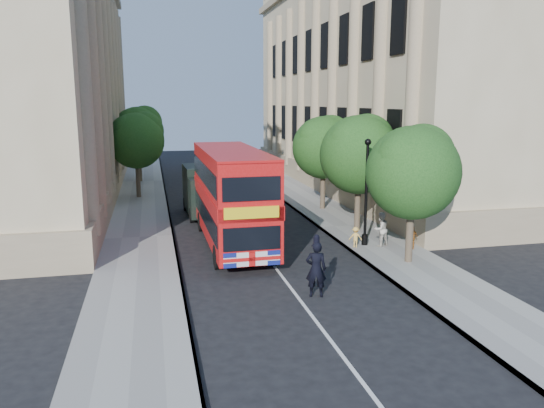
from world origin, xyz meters
TOP-DOWN VIEW (x-y plane):
  - ground at (0.00, 0.00)m, footprint 120.00×120.00m
  - pavement_right at (5.75, 10.00)m, footprint 3.50×80.00m
  - pavement_left at (-5.75, 10.00)m, footprint 3.50×80.00m
  - building_right at (13.80, 24.00)m, footprint 12.00×38.00m
  - building_left at (-13.80, 24.00)m, footprint 12.00×38.00m
  - tree_right_near at (5.84, 3.03)m, footprint 4.00×4.00m
  - tree_right_mid at (5.84, 9.03)m, footprint 4.20×4.20m
  - tree_right_far at (5.84, 15.03)m, footprint 4.00×4.00m
  - tree_left_far at (-5.96, 22.03)m, footprint 4.00×4.00m
  - tree_left_back at (-5.96, 30.03)m, footprint 4.20×4.20m
  - lamp_post at (5.00, 6.00)m, footprint 0.32×0.32m
  - double_decker_bus at (-1.26, 7.71)m, footprint 2.77×10.09m
  - box_van at (-1.90, 15.00)m, footprint 2.35×5.38m
  - police_constable at (0.66, 0.15)m, footprint 0.85×0.67m
  - woman_pedestrian at (5.65, 5.61)m, footprint 0.97×0.86m
  - child_a at (6.86, 4.73)m, footprint 0.73×0.49m
  - child_b at (4.40, 5.70)m, footprint 0.71×0.52m

SIDE VIEW (x-z plane):
  - ground at x=0.00m, z-range 0.00..0.00m
  - pavement_right at x=5.75m, z-range 0.00..0.12m
  - pavement_left at x=-5.75m, z-range 0.00..0.12m
  - child_b at x=4.40m, z-range 0.12..1.10m
  - child_a at x=6.86m, z-range 0.12..1.26m
  - woman_pedestrian at x=5.65m, z-range 0.12..1.79m
  - police_constable at x=0.66m, z-range 0.00..2.07m
  - box_van at x=-1.90m, z-range -0.03..3.00m
  - lamp_post at x=5.00m, z-range -0.07..5.09m
  - double_decker_bus at x=-1.26m, z-range 0.24..4.89m
  - tree_right_near at x=5.84m, z-range 1.21..7.29m
  - tree_right_far at x=5.84m, z-range 1.24..7.39m
  - tree_left_far at x=-5.96m, z-range 1.30..7.59m
  - tree_right_mid at x=5.84m, z-range 1.26..7.63m
  - tree_left_back at x=-5.96m, z-range 1.38..8.03m
  - building_right at x=13.80m, z-range 0.00..18.00m
  - building_left at x=-13.80m, z-range 0.00..18.00m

